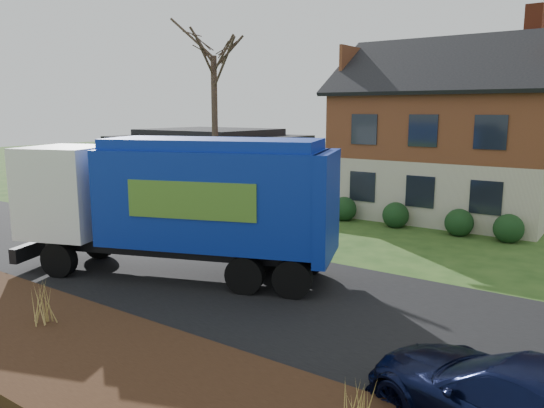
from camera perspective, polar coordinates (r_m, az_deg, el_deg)
The scene contains 10 objects.
ground at distance 15.25m, azimuth -5.32°, elevation -8.43°, with size 120.00×120.00×0.00m, color #244617.
road at distance 15.25m, azimuth -5.32°, elevation -8.39°, with size 80.00×7.00×0.02m, color black.
mulch_verge at distance 11.96m, azimuth -22.51°, elevation -13.79°, with size 80.00×3.50×0.30m, color black.
main_house at distance 26.13m, azimuth 17.57°, elevation 7.88°, with size 12.95×8.95×9.26m.
ranch_house at distance 32.29m, azimuth -6.68°, elevation 4.67°, with size 9.80×8.20×3.70m.
garbage_truck at distance 15.50m, azimuth -9.75°, elevation 0.66°, with size 9.73×5.64×4.04m.
silver_sedan at distance 20.76m, azimuth -1.96°, elevation -1.28°, with size 1.56×4.48×1.48m, color #95979C.
navy_wagon at distance 8.69m, azimuth 25.20°, elevation -19.25°, with size 2.00×4.93×1.43m, color black.
tree_front_west at distance 27.21m, azimuth -6.36°, elevation 17.84°, with size 3.48×3.48×10.34m.
grass_clump_mid at distance 12.52m, azimuth -23.40°, elevation -9.68°, with size 0.34×0.28×0.95m.
Camera 1 is at (9.42, -10.98, 4.84)m, focal length 35.00 mm.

